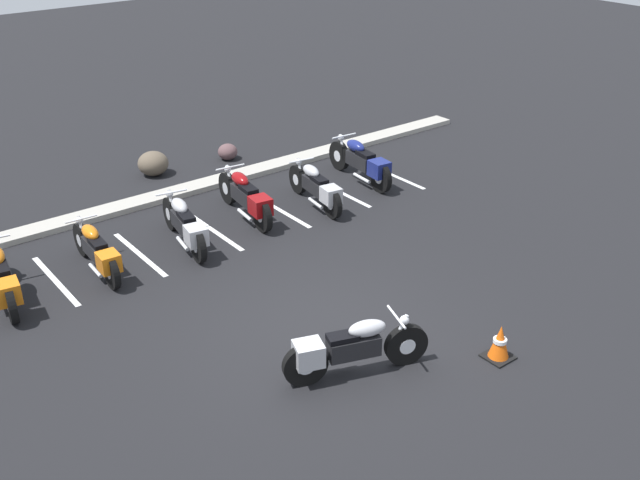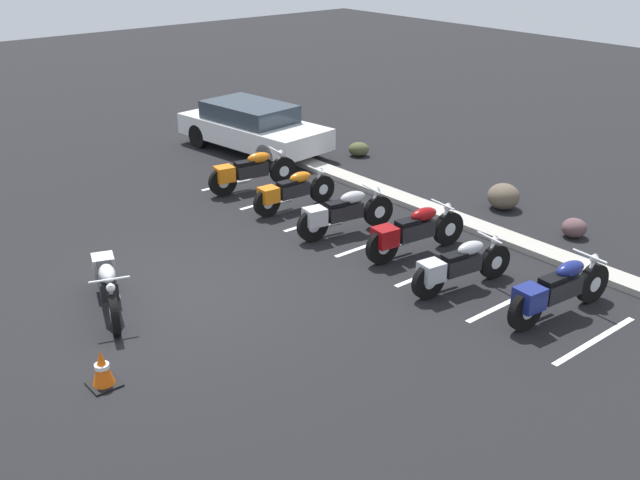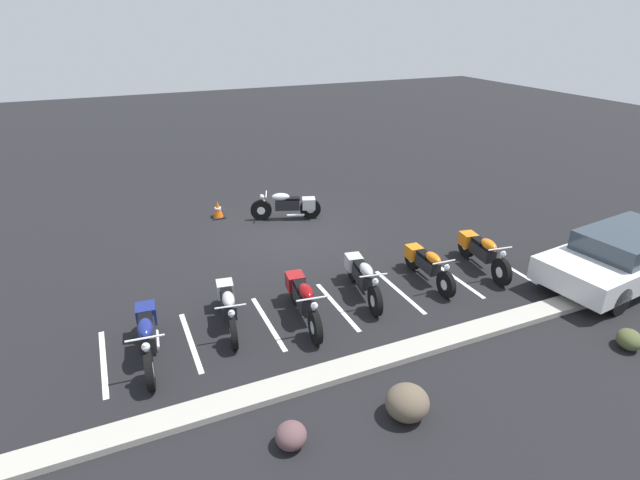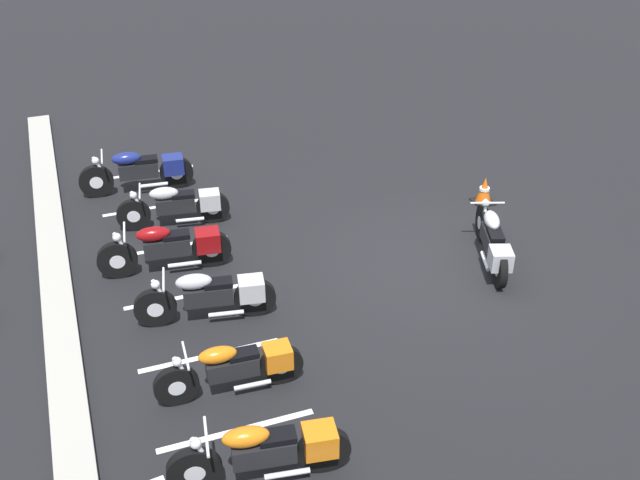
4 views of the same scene
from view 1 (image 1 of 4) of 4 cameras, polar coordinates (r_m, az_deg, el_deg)
ground at (r=11.66m, az=0.38°, el=-7.01°), size 60.00×60.00×0.00m
motorcycle_silver_featured at (r=10.52m, az=2.25°, el=-8.25°), size 2.08×0.95×0.85m
parked_bike_0 at (r=13.21m, az=-23.08°, el=-2.65°), size 0.71×2.21×0.87m
parked_bike_1 at (r=13.59m, az=-16.63°, el=-0.82°), size 0.58×2.07×0.81m
parked_bike_2 at (r=14.13m, az=-10.24°, el=1.15°), size 0.73×2.18×0.86m
parked_bike_3 at (r=15.11m, az=-5.63°, el=3.28°), size 0.68×2.26×0.89m
parked_bike_4 at (r=15.58m, az=-0.24°, el=4.05°), size 0.67×2.09×0.83m
parked_bike_5 at (r=16.84m, az=3.23°, el=5.95°), size 0.65×2.28×0.90m
concrete_curb at (r=16.30m, az=-13.08°, el=2.94°), size 18.00×0.50×0.12m
landscape_rock_1 at (r=18.38m, az=-7.05°, el=6.69°), size 0.67×0.67×0.39m
landscape_rock_2 at (r=17.70m, az=-12.60°, el=5.72°), size 0.83×0.81×0.56m
traffic_cone at (r=11.27m, az=13.53°, el=-7.64°), size 0.40×0.40×0.55m
stall_line_1 at (r=13.78m, az=-19.51°, el=-2.93°), size 0.10×2.10×0.00m
stall_line_2 at (r=14.24m, az=-13.58°, el=-1.05°), size 0.10×2.10×0.00m
stall_line_3 at (r=14.85m, az=-8.09°, el=0.70°), size 0.10×2.10×0.00m
stall_line_4 at (r=15.61m, az=-3.07°, el=2.29°), size 0.10×2.10×0.00m
stall_line_5 at (r=16.48m, az=1.46°, el=3.72°), size 0.10×2.10×0.00m
stall_line_6 at (r=17.45m, az=5.52°, el=4.97°), size 0.10×2.10×0.00m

